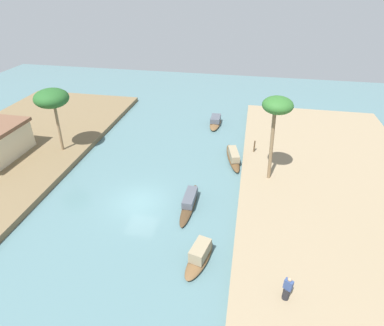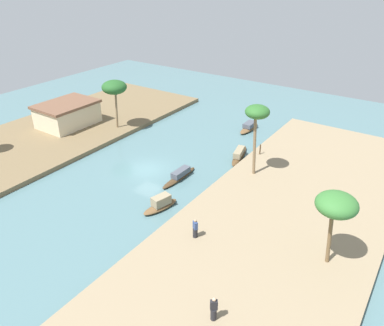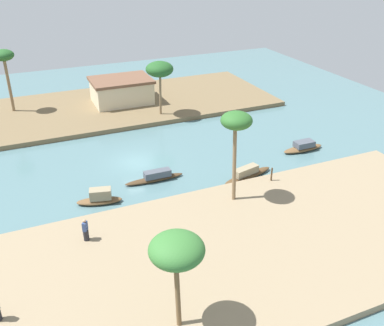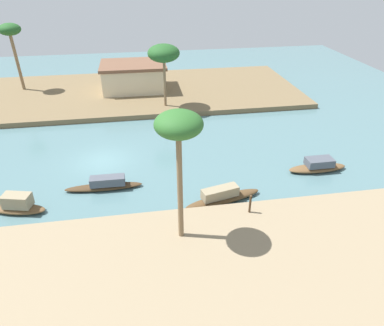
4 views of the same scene
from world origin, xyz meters
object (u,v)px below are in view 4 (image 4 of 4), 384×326
at_px(mooring_post, 250,204).
at_px(palm_tree_right_short, 10,33).
at_px(sampan_downstream_large, 17,205).
at_px(sampan_near_left_bank, 222,197).
at_px(palm_tree_left_far, 179,129).
at_px(palm_tree_right_tall, 164,54).
at_px(riverside_building, 134,76).
at_px(sampan_foreground, 318,166).
at_px(sampan_with_red_awning, 105,184).

height_order(mooring_post, palm_tree_right_short, palm_tree_right_short).
bearing_deg(palm_tree_right_short, mooring_post, -54.59).
bearing_deg(sampan_downstream_large, mooring_post, 1.65).
distance_m(sampan_near_left_bank, palm_tree_left_far, 7.88).
xyz_separation_m(palm_tree_left_far, palm_tree_right_short, (-14.69, 28.04, -0.00)).
height_order(mooring_post, palm_tree_right_tall, palm_tree_right_tall).
height_order(palm_tree_right_tall, palm_tree_right_short, palm_tree_right_short).
bearing_deg(sampan_near_left_bank, riverside_building, 88.83).
relative_size(sampan_downstream_large, palm_tree_left_far, 0.52).
relative_size(sampan_foreground, sampan_near_left_bank, 0.83).
distance_m(sampan_with_red_awning, palm_tree_right_tall, 16.08).
relative_size(sampan_foreground, mooring_post, 3.71).
relative_size(sampan_downstream_large, riverside_building, 0.51).
bearing_deg(sampan_with_red_awning, palm_tree_left_far, -52.66).
relative_size(sampan_near_left_bank, palm_tree_left_far, 0.74).
bearing_deg(sampan_foreground, sampan_near_left_bank, -161.26).
bearing_deg(riverside_building, sampan_near_left_bank, -77.08).
bearing_deg(sampan_with_red_awning, mooring_post, -27.63).
height_order(sampan_near_left_bank, palm_tree_left_far, palm_tree_left_far).
height_order(palm_tree_right_short, riverside_building, palm_tree_right_short).
height_order(sampan_near_left_bank, palm_tree_right_short, palm_tree_right_short).
distance_m(sampan_downstream_large, palm_tree_left_far, 12.43).
relative_size(sampan_downstream_large, sampan_near_left_bank, 0.70).
distance_m(palm_tree_right_tall, riverside_building, 7.78).
bearing_deg(sampan_foreground, palm_tree_right_short, 139.32).
relative_size(sampan_foreground, palm_tree_right_tall, 0.71).
distance_m(sampan_with_red_awning, sampan_foreground, 15.63).
bearing_deg(palm_tree_left_far, sampan_downstream_large, 156.30).
bearing_deg(sampan_with_red_awning, palm_tree_right_short, 115.86).
bearing_deg(mooring_post, riverside_building, 104.03).
height_order(sampan_downstream_large, palm_tree_right_short, palm_tree_right_short).
distance_m(sampan_foreground, mooring_post, 8.32).
height_order(sampan_foreground, mooring_post, mooring_post).
bearing_deg(sampan_with_red_awning, sampan_near_left_bank, -19.58).
bearing_deg(mooring_post, palm_tree_left_far, -164.50).
relative_size(sampan_with_red_awning, mooring_post, 4.41).
xyz_separation_m(sampan_downstream_large, palm_tree_right_short, (-4.95, 23.76, 6.42)).
height_order(mooring_post, riverside_building, riverside_building).
bearing_deg(riverside_building, palm_tree_right_tall, -62.96).
relative_size(sampan_with_red_awning, palm_tree_right_short, 0.72).
bearing_deg(palm_tree_right_tall, sampan_foreground, -54.63).
height_order(sampan_downstream_large, sampan_with_red_awning, sampan_downstream_large).
bearing_deg(sampan_with_red_awning, sampan_downstream_large, -161.15).
distance_m(sampan_foreground, sampan_near_left_bank, 8.50).
distance_m(palm_tree_left_far, palm_tree_right_tall, 20.10).
relative_size(sampan_downstream_large, sampan_with_red_awning, 0.71).
bearing_deg(mooring_post, sampan_downstream_large, 167.76).
xyz_separation_m(sampan_with_red_awning, sampan_near_left_bank, (7.59, -2.84, 0.06)).
bearing_deg(riverside_building, sampan_with_red_awning, -96.72).
bearing_deg(mooring_post, sampan_near_left_bank, 121.91).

